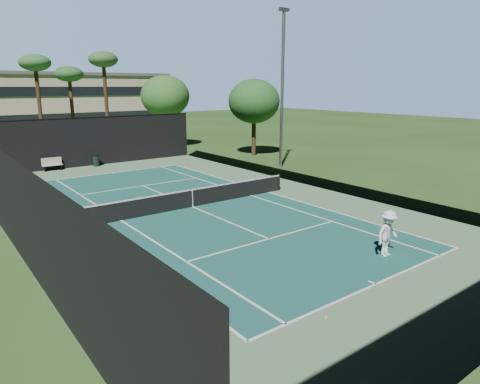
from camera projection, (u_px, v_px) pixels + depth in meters
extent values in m
plane|color=#284F1D|center=(193.00, 207.00, 23.53)|extent=(160.00, 160.00, 0.00)
cube|color=#5D845C|center=(193.00, 207.00, 23.53)|extent=(18.00, 32.00, 0.01)
cube|color=#1C5A53|center=(193.00, 207.00, 23.53)|extent=(10.97, 23.77, 0.01)
cube|color=white|center=(376.00, 284.00, 14.33)|extent=(10.97, 0.10, 0.01)
cube|color=white|center=(112.00, 173.00, 32.72)|extent=(10.97, 0.10, 0.01)
cube|color=white|center=(269.00, 239.00, 18.58)|extent=(8.23, 0.10, 0.01)
cube|color=white|center=(143.00, 186.00, 28.48)|extent=(8.23, 0.10, 0.01)
cube|color=white|center=(93.00, 226.00, 20.31)|extent=(0.10, 23.77, 0.01)
cube|color=white|center=(268.00, 192.00, 26.74)|extent=(0.10, 23.77, 0.01)
cube|color=white|center=(121.00, 220.00, 21.12)|extent=(0.10, 23.77, 0.01)
cube|color=white|center=(251.00, 195.00, 25.94)|extent=(0.10, 23.77, 0.01)
cube|color=white|center=(193.00, 207.00, 23.53)|extent=(0.10, 12.80, 0.01)
cube|color=white|center=(372.00, 283.00, 14.45)|extent=(0.10, 0.30, 0.01)
cube|color=white|center=(113.00, 173.00, 32.61)|extent=(0.10, 0.30, 0.01)
cylinder|color=black|center=(73.00, 219.00, 19.65)|extent=(0.10, 0.10, 1.10)
cylinder|color=black|center=(279.00, 182.00, 27.15)|extent=(0.10, 0.10, 1.10)
cube|color=black|center=(192.00, 198.00, 23.41)|extent=(12.80, 0.02, 0.92)
cube|color=white|center=(192.00, 190.00, 23.30)|extent=(12.80, 0.04, 0.07)
cube|color=white|center=(192.00, 198.00, 23.41)|extent=(0.05, 0.03, 0.92)
cube|color=black|center=(92.00, 142.00, 35.43)|extent=(18.00, 0.04, 4.00)
cube|color=black|center=(309.00, 156.00, 28.33)|extent=(0.04, 32.00, 4.00)
cube|color=black|center=(5.00, 197.00, 17.78)|extent=(0.04, 32.00, 4.00)
cube|color=black|center=(90.00, 117.00, 34.95)|extent=(18.00, 0.06, 0.06)
imported|color=white|center=(388.00, 233.00, 16.59)|extent=(1.20, 0.71, 1.84)
sphere|color=#E1EF36|center=(326.00, 317.00, 12.26)|extent=(0.07, 0.07, 0.07)
sphere|color=#BFD330|center=(88.00, 203.00, 24.26)|extent=(0.06, 0.06, 0.06)
sphere|color=#B5D12F|center=(190.00, 199.00, 25.16)|extent=(0.06, 0.06, 0.06)
sphere|color=#E3EE36|center=(37.00, 203.00, 24.27)|extent=(0.06, 0.06, 0.06)
cube|color=#BAB49B|center=(52.00, 165.00, 33.50)|extent=(1.50, 0.45, 0.05)
cube|color=beige|center=(51.00, 161.00, 33.59)|extent=(1.50, 0.06, 0.55)
cube|color=black|center=(45.00, 169.00, 33.21)|extent=(0.06, 0.40, 0.42)
cube|color=black|center=(61.00, 167.00, 33.91)|extent=(0.06, 0.40, 0.42)
cylinder|color=black|center=(96.00, 161.00, 35.37)|extent=(0.52, 0.52, 0.90)
cylinder|color=black|center=(96.00, 155.00, 35.25)|extent=(0.56, 0.56, 0.05)
cylinder|color=#442D1D|center=(40.00, 110.00, 39.90)|extent=(0.36, 0.36, 8.55)
ellipsoid|color=#30652D|center=(35.00, 63.00, 38.87)|extent=(2.80, 2.80, 1.54)
cylinder|color=#4B3120|center=(73.00, 113.00, 43.61)|extent=(0.36, 0.36, 7.65)
ellipsoid|color=#295B2A|center=(69.00, 74.00, 42.68)|extent=(2.80, 2.80, 1.54)
cylinder|color=#43291C|center=(107.00, 106.00, 42.59)|extent=(0.36, 0.36, 9.00)
ellipsoid|color=#325C29|center=(103.00, 59.00, 41.50)|extent=(2.80, 2.80, 1.54)
cylinder|color=#4C3320|center=(167.00, 131.00, 45.99)|extent=(0.40, 0.40, 3.52)
ellipsoid|color=#2E6226|center=(165.00, 96.00, 45.10)|extent=(5.12, 5.12, 4.35)
cylinder|color=#46341E|center=(254.00, 138.00, 40.62)|extent=(0.40, 0.40, 3.30)
ellipsoid|color=#255922|center=(254.00, 101.00, 39.79)|extent=(4.80, 4.80, 4.08)
cube|color=beige|center=(17.00, 105.00, 58.16)|extent=(40.00, 12.00, 8.00)
cube|color=#59595B|center=(13.00, 74.00, 57.17)|extent=(40.50, 12.50, 0.40)
cube|color=black|center=(28.00, 119.00, 53.86)|extent=(38.00, 0.15, 1.20)
cube|color=black|center=(25.00, 92.00, 53.04)|extent=(38.00, 0.15, 1.20)
cylinder|color=gray|center=(282.00, 92.00, 33.76)|extent=(0.24, 0.24, 12.00)
cube|color=gray|center=(284.00, 10.00, 32.29)|extent=(0.90, 0.25, 0.25)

